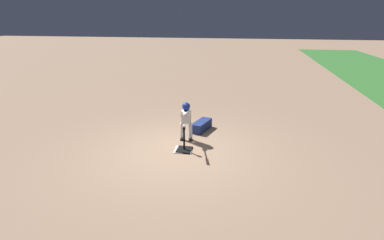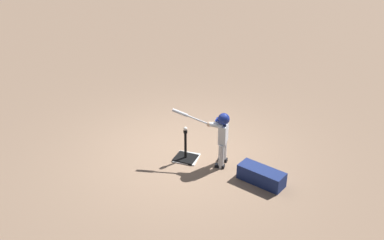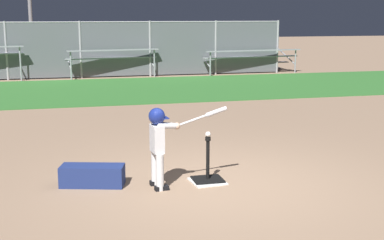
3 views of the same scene
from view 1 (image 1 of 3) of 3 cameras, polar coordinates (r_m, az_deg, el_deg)
ground_plane at (r=7.63m, az=-3.20°, el=-6.10°), size 90.00×90.00×0.00m
home_plate at (r=7.72m, az=-1.66°, el=-5.70°), size 0.48×0.48×0.02m
batting_tee at (r=7.67m, az=-1.50°, el=-5.21°), size 0.41×0.37×0.63m
batter_child at (r=8.08m, az=-1.14°, el=0.58°), size 1.09×0.34×1.08m
baseball at (r=7.45m, az=-1.54°, el=-1.16°), size 0.07×0.07×0.07m
equipment_bag at (r=9.02m, az=1.85°, el=-1.08°), size 0.90×0.54×0.28m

